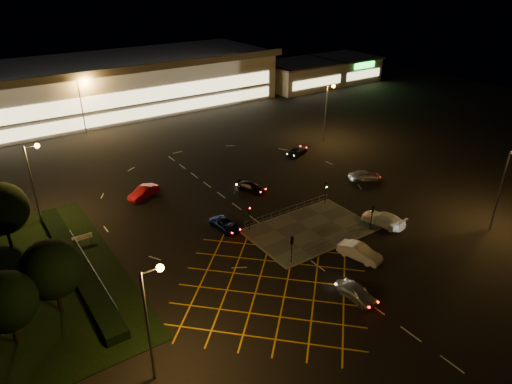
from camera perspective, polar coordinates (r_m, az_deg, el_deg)
ground at (r=55.12m, az=3.80°, el=-4.50°), size 180.00×180.00×0.00m
pedestrian_island at (r=54.90m, az=6.74°, el=-4.71°), size 14.00×9.00×0.12m
grass_verge at (r=51.36m, az=-26.88°, el=-10.25°), size 18.00×30.00×0.08m
hedge at (r=51.52m, az=-21.56°, el=-8.33°), size 2.00×26.00×1.00m
supermarket at (r=105.68m, az=-17.71°, el=12.70°), size 72.00×26.50×10.50m
retail_unit_a at (r=120.83m, az=5.44°, el=14.38°), size 18.80×14.80×6.35m
retail_unit_b at (r=131.43m, az=11.04°, el=15.01°), size 14.80×14.80×6.35m
streetlight_sw at (r=34.00m, az=-12.92°, el=-14.13°), size 1.78×0.56×10.03m
streetlight_se at (r=59.19m, az=28.70°, el=1.50°), size 1.78×0.56×10.03m
streetlight_nw at (r=59.32m, az=-25.99°, el=2.16°), size 1.78×0.56×10.03m
streetlight_ne at (r=81.42m, az=8.99°, el=10.66°), size 1.78×0.56×10.03m
streetlight_far_left at (r=89.86m, az=-20.82°, el=10.77°), size 1.78×0.56×10.03m
streetlight_far_right at (r=107.82m, az=0.27°, el=14.84°), size 1.78×0.56×10.03m
signal_sw at (r=47.78m, az=4.50°, el=-6.51°), size 0.28×0.30×3.15m
signal_se at (r=55.16m, az=14.31°, el=-2.49°), size 0.28×0.30×3.15m
signal_nw at (r=53.29m, az=-0.85°, el=-2.67°), size 0.28×0.30×3.15m
signal_ne at (r=59.99m, az=8.74°, el=0.52°), size 0.28×0.30×3.15m
tree_a at (r=42.31m, az=-28.87°, el=-11.93°), size 5.04×5.04×6.86m
tree_c at (r=55.98m, az=-29.29°, el=-1.84°), size 5.76×5.76×7.84m
tree_e at (r=43.95m, az=-24.22°, el=-8.80°), size 5.40×5.40×7.35m
car_near_silver at (r=44.94m, az=12.46°, el=-12.14°), size 1.82×4.35×1.47m
car_queue_white at (r=50.46m, az=12.83°, el=-7.34°), size 2.81×5.08×1.59m
car_left_blue at (r=54.55m, az=-3.85°, el=-4.11°), size 2.48×4.59×1.22m
car_far_dkgrey at (r=63.53m, az=-0.63°, el=0.62°), size 3.02×4.53×1.22m
car_right_silver at (r=68.49m, az=13.44°, el=2.02°), size 4.99×3.83×1.58m
car_circ_red at (r=63.58m, az=-13.89°, el=-0.03°), size 4.94×3.42×1.54m
car_east_grey at (r=76.47m, az=5.18°, el=5.13°), size 4.89×3.50×1.24m
car_approach_white at (r=57.44m, az=15.61°, el=-3.24°), size 3.25×5.75×1.57m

